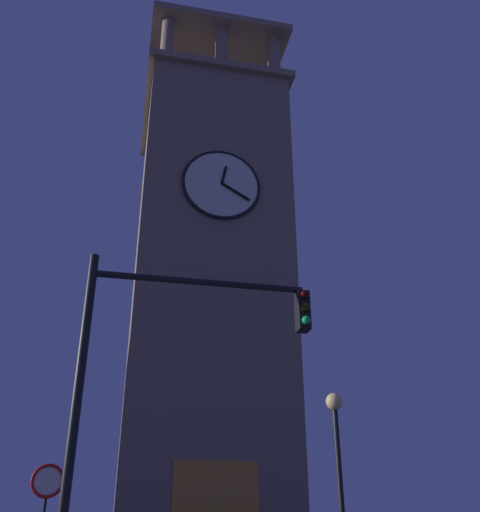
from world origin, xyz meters
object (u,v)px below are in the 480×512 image
Objects in this scene: clocktower at (205,295)px; traffic_signal_near at (157,373)px; street_lamp at (338,453)px; no_horn_sign at (46,494)px.

clocktower reaches higher than traffic_signal_near.
no_horn_sign is (6.94, -0.98, -0.96)m from street_lamp.
clocktower is 9.28× the size of no_horn_sign.
clocktower is 18.86m from traffic_signal_near.
traffic_signal_near reaches higher than no_horn_sign.
no_horn_sign is at bearing 64.91° from clocktower.
traffic_signal_near is 6.71m from street_lamp.
street_lamp reaches higher than no_horn_sign.
street_lamp is (-4.88, -4.55, -0.71)m from traffic_signal_near.
street_lamp is 7.08m from no_horn_sign.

